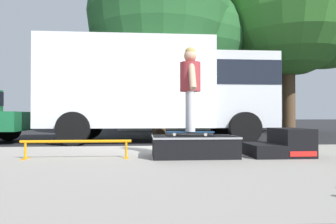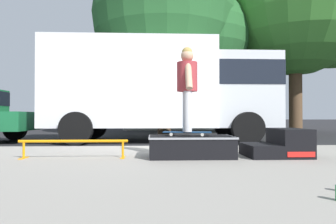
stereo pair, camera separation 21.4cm
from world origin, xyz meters
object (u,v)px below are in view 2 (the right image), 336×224
Objects in this scene: kicker_ramp at (280,145)px; street_tree_main at (303,8)px; grind_rail at (74,144)px; street_tree_neighbour at (173,22)px; skate_box at (191,146)px; box_truck at (163,87)px; skater_kid at (187,82)px; skateboard at (187,132)px.

street_tree_main is (4.57, 8.32, 5.31)m from kicker_ramp.
kicker_ramp is 0.11× the size of street_tree_main.
grind_rail is 9.52m from street_tree_neighbour.
street_tree_neighbour is at bearing 75.88° from grind_rail.
skate_box is 0.19× the size of box_truck.
street_tree_main reaches higher than skater_kid.
skateboard is 4.72m from box_truck.
street_tree_neighbour reaches higher than skateboard.
box_truck reaches higher than skateboard.
box_truck reaches higher than skater_kid.
box_truck reaches higher than kicker_ramp.
street_tree_neighbour is (0.25, 8.05, 4.32)m from skateboard.
kicker_ramp is at bearing -81.04° from street_tree_neighbour.
skate_box is at bearing 179.98° from kicker_ramp.
skate_box is 11.58m from street_tree_main.
grind_rail is 5.08m from box_truck.
street_tree_main reaches higher than skateboard.
box_truck is at bearing 94.01° from skate_box.
street_tree_main is at bearing 30.32° from box_truck.
kicker_ramp is at bearing -118.78° from street_tree_main.
street_tree_neighbour is at bearing 98.96° from kicker_ramp.
skateboard is 0.82m from skater_kid.
grind_rail is 2.06m from skater_kid.
box_truck reaches higher than skate_box.
grind_rail is at bearing -178.52° from skate_box.
street_tree_main is at bearing 46.68° from grind_rail.
skateboard is 0.12× the size of box_truck.
box_truck is at bearing 111.28° from kicker_ramp.
skateboard is at bearing 2.87° from grind_rail.
grind_rail is 1.23× the size of skater_kid.
skateboard is 11.48m from street_tree_main.
kicker_ramp is at bearing 0.82° from grind_rail.
box_truck is (-0.32, 4.60, 1.40)m from skate_box.
skate_box is at bearing -38.12° from skateboard.
grind_rail is (-3.32, -0.05, 0.03)m from kicker_ramp.
skater_kid reaches higher than grind_rail.
box_truck reaches higher than grind_rail.
skater_kid is 11.14m from street_tree_main.
box_truck is 0.86× the size of street_tree_neighbour.
kicker_ramp is 5.13m from box_truck.
skate_box is 0.17× the size of street_tree_neighbour.
street_tree_neighbour reaches higher than skater_kid.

